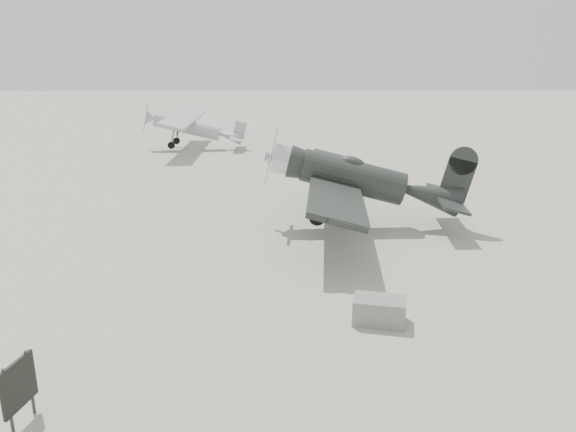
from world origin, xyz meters
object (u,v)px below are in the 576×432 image
lowwing_monoplane (362,180)px  sign_board (18,386)px  equipment_block (379,310)px  highwing_monoplane (191,124)px

lowwing_monoplane → sign_board: lowwing_monoplane is taller
sign_board → equipment_block: bearing=39.9°
equipment_block → lowwing_monoplane: bearing=84.9°
equipment_block → sign_board: bearing=-152.4°
sign_board → highwing_monoplane: bearing=104.1°
highwing_monoplane → equipment_block: 28.74m
equipment_block → sign_board: 8.87m
lowwing_monoplane → equipment_block: (-0.76, -8.54, -1.64)m
highwing_monoplane → equipment_block: (8.87, -27.30, -1.46)m
equipment_block → sign_board: (-7.85, -4.11, 0.51)m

